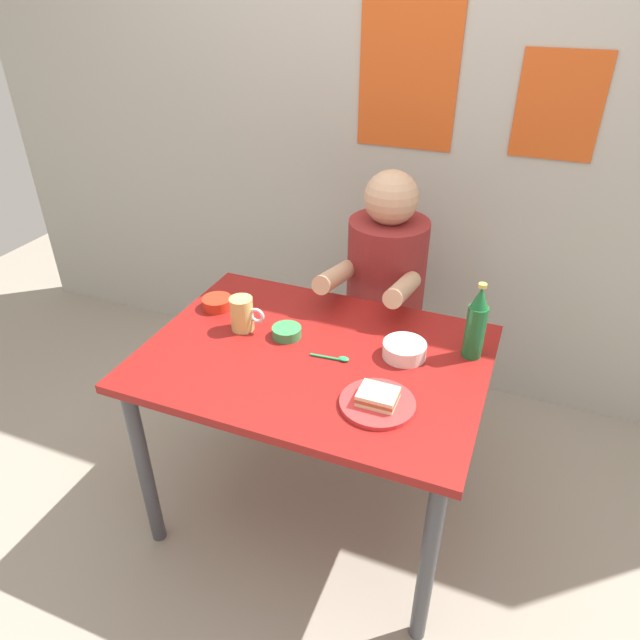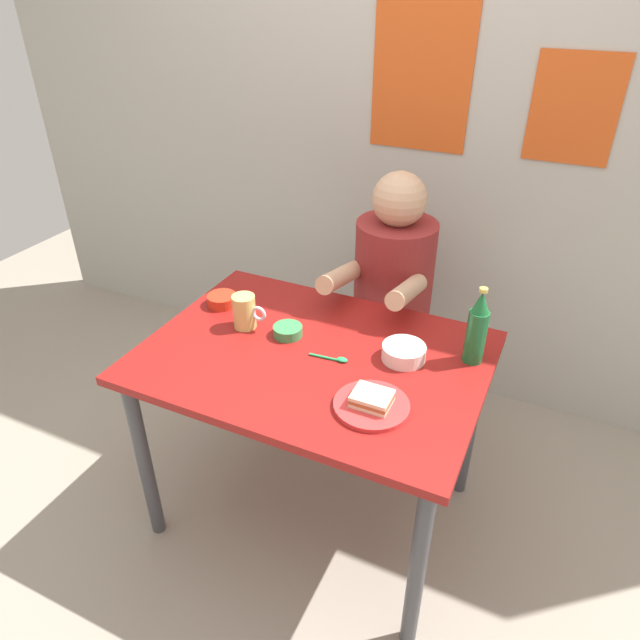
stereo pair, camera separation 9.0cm
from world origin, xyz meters
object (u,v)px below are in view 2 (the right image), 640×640
object	(u,v)px
plate_orange	(371,405)
beer_mug	(245,312)
dining_table	(314,376)
stool	(388,355)
sandwich	(372,399)
dip_bowl_green	(288,330)
beer_bottle	(477,329)
person_seated	(393,271)

from	to	relation	value
plate_orange	beer_mug	world-z (taller)	beer_mug
dining_table	plate_orange	world-z (taller)	plate_orange
stool	dining_table	bearing A→B (deg)	-95.27
plate_orange	beer_mug	bearing A→B (deg)	158.53
dining_table	sandwich	world-z (taller)	sandwich
sandwich	dip_bowl_green	distance (m)	0.45
sandwich	dining_table	bearing A→B (deg)	147.53
beer_mug	beer_bottle	distance (m)	0.77
stool	person_seated	distance (m)	0.42
beer_bottle	sandwich	bearing A→B (deg)	-120.67
dining_table	dip_bowl_green	bearing A→B (deg)	154.57
person_seated	sandwich	world-z (taller)	person_seated
stool	dip_bowl_green	distance (m)	0.73
plate_orange	person_seated	bearing A→B (deg)	104.76
person_seated	beer_bottle	world-z (taller)	person_seated
beer_mug	stool	bearing A→B (deg)	59.54
plate_orange	dip_bowl_green	xyz separation A→B (m)	(-0.39, 0.23, 0.01)
person_seated	dip_bowl_green	bearing A→B (deg)	-108.20
plate_orange	stool	bearing A→B (deg)	104.56
person_seated	dip_bowl_green	distance (m)	0.59
plate_orange	sandwich	xyz separation A→B (m)	(0.00, 0.00, 0.02)
beer_mug	plate_orange	bearing A→B (deg)	-21.47
stool	sandwich	world-z (taller)	sandwich
stool	sandwich	xyz separation A→B (m)	(0.21, -0.80, 0.42)
person_seated	beer_bottle	xyz separation A→B (m)	(0.42, -0.44, 0.09)
person_seated	beer_bottle	size ratio (longest dim) A/B	2.75
plate_orange	sandwich	bearing A→B (deg)	90.00
stool	beer_mug	xyz separation A→B (m)	(-0.34, -0.58, 0.45)
dining_table	sandwich	size ratio (longest dim) A/B	10.00
plate_orange	dining_table	bearing A→B (deg)	147.53
stool	plate_orange	bearing A→B (deg)	-75.44
stool	beer_bottle	distance (m)	0.80
dining_table	plate_orange	bearing A→B (deg)	-32.47
beer_bottle	dip_bowl_green	distance (m)	0.62
stool	sandwich	bearing A→B (deg)	-75.44
plate_orange	sandwich	size ratio (longest dim) A/B	2.00
dining_table	beer_mug	distance (m)	0.33
dining_table	beer_bottle	size ratio (longest dim) A/B	4.20
dining_table	stool	distance (m)	0.70
sandwich	dip_bowl_green	xyz separation A→B (m)	(-0.39, 0.23, -0.01)
person_seated	beer_mug	distance (m)	0.67
beer_mug	dip_bowl_green	world-z (taller)	beer_mug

